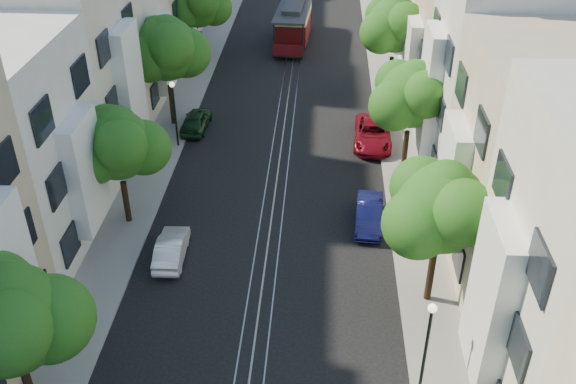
% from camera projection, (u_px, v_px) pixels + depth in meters
% --- Properties ---
extents(ground, '(200.00, 200.00, 0.00)m').
position_uv_depth(ground, '(287.00, 107.00, 44.05)').
color(ground, black).
rests_on(ground, ground).
extents(sidewalk_east, '(2.50, 80.00, 0.12)m').
position_uv_depth(sidewalk_east, '(393.00, 109.00, 43.67)').
color(sidewalk_east, gray).
rests_on(sidewalk_east, ground).
extents(sidewalk_west, '(2.50, 80.00, 0.12)m').
position_uv_depth(sidewalk_west, '(182.00, 104.00, 44.37)').
color(sidewalk_west, gray).
rests_on(sidewalk_west, ground).
extents(rail_left, '(0.06, 80.00, 0.02)m').
position_uv_depth(rail_left, '(279.00, 107.00, 44.07)').
color(rail_left, gray).
rests_on(rail_left, ground).
extents(rail_slot, '(0.06, 80.00, 0.02)m').
position_uv_depth(rail_slot, '(287.00, 107.00, 44.05)').
color(rail_slot, gray).
rests_on(rail_slot, ground).
extents(rail_right, '(0.06, 80.00, 0.02)m').
position_uv_depth(rail_right, '(295.00, 108.00, 44.02)').
color(rail_right, gray).
rests_on(rail_right, ground).
extents(lane_line, '(0.08, 80.00, 0.01)m').
position_uv_depth(lane_line, '(287.00, 107.00, 44.05)').
color(lane_line, tan).
rests_on(lane_line, ground).
extents(townhouses_east, '(7.75, 72.00, 12.00)m').
position_uv_depth(townhouses_east, '(473.00, 38.00, 40.60)').
color(townhouses_east, beige).
rests_on(townhouses_east, ground).
extents(townhouses_west, '(7.75, 72.00, 11.76)m').
position_uv_depth(townhouses_west, '(105.00, 33.00, 41.80)').
color(townhouses_west, silver).
rests_on(townhouses_west, ground).
extents(tree_e_b, '(4.93, 4.08, 6.68)m').
position_uv_depth(tree_e_b, '(442.00, 210.00, 25.17)').
color(tree_e_b, black).
rests_on(tree_e_b, ground).
extents(tree_e_c, '(4.84, 3.99, 6.52)m').
position_uv_depth(tree_e_c, '(412.00, 97.00, 34.48)').
color(tree_e_c, black).
rests_on(tree_e_c, ground).
extents(tree_e_d, '(5.01, 4.16, 6.85)m').
position_uv_depth(tree_e_d, '(396.00, 26.00, 43.57)').
color(tree_e_d, black).
rests_on(tree_e_d, ground).
extents(tree_w_a, '(4.93, 4.08, 6.68)m').
position_uv_depth(tree_w_a, '(9.00, 322.00, 19.99)').
color(tree_w_a, black).
rests_on(tree_w_a, ground).
extents(tree_w_b, '(4.72, 3.87, 6.27)m').
position_uv_depth(tree_w_b, '(118.00, 146.00, 30.24)').
color(tree_w_b, black).
rests_on(tree_w_b, ground).
extents(tree_w_c, '(5.13, 4.28, 7.09)m').
position_uv_depth(tree_w_c, '(167.00, 50.00, 39.11)').
color(tree_w_c, black).
rests_on(tree_w_c, ground).
extents(tree_w_d, '(4.84, 3.99, 6.52)m').
position_uv_depth(tree_w_d, '(199.00, 5.00, 48.60)').
color(tree_w_d, black).
rests_on(tree_w_d, ground).
extents(lamp_east, '(0.32, 0.32, 4.16)m').
position_uv_depth(lamp_east, '(428.00, 336.00, 22.06)').
color(lamp_east, black).
rests_on(lamp_east, ground).
extents(lamp_west, '(0.32, 0.32, 4.16)m').
position_uv_depth(lamp_west, '(174.00, 105.00, 37.78)').
color(lamp_west, black).
rests_on(lamp_west, ground).
extents(cable_car, '(3.09, 8.44, 3.19)m').
position_uv_depth(cable_car, '(294.00, 22.00, 53.60)').
color(cable_car, black).
rests_on(cable_car, ground).
extents(parked_car_e_mid, '(1.57, 3.81, 1.23)m').
position_uv_depth(parked_car_e_mid, '(369.00, 214.00, 32.14)').
color(parked_car_e_mid, '#0C0E3D').
rests_on(parked_car_e_mid, ground).
extents(parked_car_e_far, '(2.54, 5.02, 1.36)m').
position_uv_depth(parked_car_e_far, '(373.00, 134.00, 39.34)').
color(parked_car_e_far, maroon).
rests_on(parked_car_e_far, ground).
extents(parked_car_w_mid, '(1.35, 3.56, 1.16)m').
position_uv_depth(parked_car_w_mid, '(171.00, 248.00, 29.87)').
color(parked_car_w_mid, silver).
rests_on(parked_car_w_mid, ground).
extents(parked_car_w_far, '(1.70, 3.82, 1.28)m').
position_uv_depth(parked_car_w_far, '(196.00, 120.00, 40.96)').
color(parked_car_w_far, '#14331B').
rests_on(parked_car_w_far, ground).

